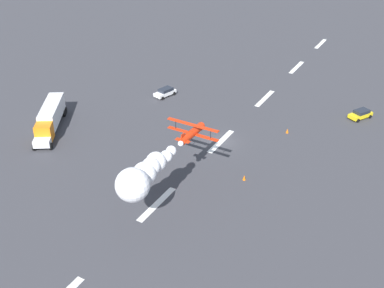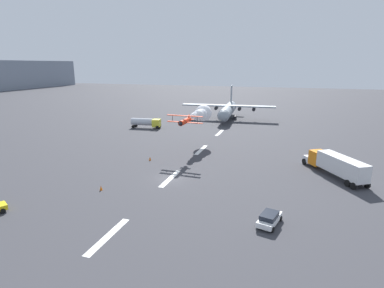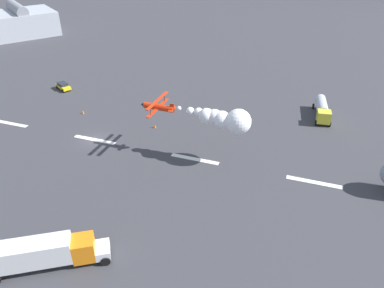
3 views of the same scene
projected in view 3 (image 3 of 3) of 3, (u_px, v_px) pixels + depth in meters
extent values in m
plane|color=#38383D|center=(95.00, 140.00, 65.49)|extent=(440.00, 440.00, 0.00)
cube|color=white|center=(10.00, 123.00, 70.76)|extent=(8.00, 0.90, 0.01)
cube|color=white|center=(95.00, 140.00, 65.49)|extent=(8.00, 0.90, 0.01)
cube|color=white|center=(195.00, 159.00, 60.22)|extent=(8.00, 0.90, 0.01)
cube|color=white|center=(314.00, 182.00, 54.96)|extent=(8.00, 0.90, 0.01)
cylinder|color=red|center=(159.00, 107.00, 59.40)|extent=(5.08, 1.13, 1.02)
cube|color=red|center=(158.00, 108.00, 59.53)|extent=(0.73, 7.44, 0.12)
cube|color=red|center=(157.00, 100.00, 58.87)|extent=(0.73, 7.44, 0.12)
cylinder|color=black|center=(150.00, 111.00, 57.12)|extent=(0.08, 0.08, 1.28)
cylinder|color=black|center=(164.00, 98.00, 61.28)|extent=(0.08, 0.08, 1.28)
cube|color=red|center=(172.00, 107.00, 58.47)|extent=(0.70, 0.12, 1.10)
cube|color=red|center=(172.00, 109.00, 58.68)|extent=(0.65, 2.01, 0.08)
cone|color=black|center=(143.00, 105.00, 60.27)|extent=(0.72, 0.88, 0.87)
sphere|color=white|center=(179.00, 108.00, 58.55)|extent=(0.70, 0.70, 0.70)
sphere|color=white|center=(190.00, 111.00, 57.89)|extent=(1.28, 1.28, 1.28)
sphere|color=white|center=(199.00, 112.00, 57.62)|extent=(1.48, 1.48, 1.48)
sphere|color=white|center=(206.00, 116.00, 56.89)|extent=(2.43, 2.43, 2.43)
sphere|color=white|center=(215.00, 116.00, 56.58)|extent=(2.20, 2.20, 2.20)
sphere|color=white|center=(222.00, 120.00, 56.32)|extent=(2.74, 2.74, 2.74)
sphere|color=white|center=(238.00, 122.00, 55.71)|extent=(3.87, 3.87, 3.87)
cube|color=silver|center=(103.00, 250.00, 42.29)|extent=(2.68, 2.97, 1.10)
cube|color=orange|center=(84.00, 248.00, 41.53)|extent=(3.36, 3.39, 2.60)
cube|color=silver|center=(25.00, 254.00, 40.15)|extent=(9.61, 7.31, 2.80)
cylinder|color=black|center=(105.00, 245.00, 43.66)|extent=(1.12, 0.88, 1.10)
cylinder|color=black|center=(0.00, 262.00, 41.52)|extent=(1.12, 0.88, 1.10)
cylinder|color=black|center=(105.00, 261.00, 41.57)|extent=(1.12, 0.88, 1.10)
cube|color=yellow|center=(324.00, 117.00, 69.57)|extent=(2.68, 2.51, 2.20)
cylinder|color=#B7BCC6|center=(322.00, 106.00, 73.09)|extent=(2.98, 6.73, 2.10)
cylinder|color=black|center=(330.00, 124.00, 69.43)|extent=(0.46, 1.03, 1.00)
cylinder|color=black|center=(326.00, 107.00, 75.64)|extent=(0.46, 1.03, 1.00)
cylinder|color=black|center=(316.00, 123.00, 69.83)|extent=(0.46, 1.03, 1.00)
cylinder|color=black|center=(313.00, 106.00, 76.05)|extent=(0.46, 1.03, 1.00)
cube|color=yellow|center=(63.00, 87.00, 84.43)|extent=(4.54, 3.64, 0.65)
cube|color=#1E232D|center=(63.00, 84.00, 84.25)|extent=(3.01, 2.69, 0.55)
cylinder|color=black|center=(70.00, 89.00, 84.15)|extent=(0.67, 0.51, 0.64)
cylinder|color=black|center=(65.00, 85.00, 86.05)|extent=(0.67, 0.51, 0.64)
cylinder|color=black|center=(63.00, 91.00, 83.14)|extent=(0.67, 0.51, 0.64)
cylinder|color=black|center=(57.00, 87.00, 85.04)|extent=(0.67, 0.51, 0.64)
cube|color=#9EA3AD|center=(21.00, 23.00, 122.50)|extent=(25.45, 26.54, 7.41)
cylinder|color=gray|center=(17.00, 9.00, 120.12)|extent=(14.51, 11.93, 3.60)
cone|color=orange|center=(83.00, 112.00, 74.05)|extent=(0.44, 0.44, 0.75)
cone|color=orange|center=(155.00, 126.00, 69.05)|extent=(0.44, 0.44, 0.75)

